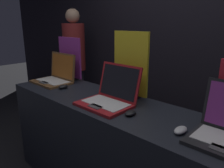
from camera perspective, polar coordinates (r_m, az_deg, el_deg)
The scene contains 10 objects.
wall_back at distance 2.61m, azimuth 19.83°, elevation 13.23°, with size 8.00×0.05×2.80m.
display_counter at distance 1.87m, azimuth 0.34°, elevation -17.78°, with size 2.14×0.56×0.88m.
laptop_front at distance 2.31m, azimuth -14.51°, elevation 2.11°, with size 0.40×0.31×0.29m.
mouse_front at distance 2.08m, azimuth -12.60°, elevation -0.68°, with size 0.06×0.10×0.04m.
promo_stand_front at distance 2.39m, azimuth -10.93°, elevation 6.32°, with size 0.35×0.07×0.44m.
laptop_middle at distance 1.63m, azimuth -0.58°, elevation -3.04°, with size 0.38×0.35×0.29m.
mouse_middle at distance 1.46m, azimuth 4.84°, elevation -7.56°, with size 0.06×0.09×0.03m.
promo_stand_middle at distance 1.76m, azimuth 4.86°, elevation 4.63°, with size 0.33×0.07×0.53m.
mouse_back at distance 1.30m, azimuth 17.48°, elevation -11.42°, with size 0.06×0.10×0.03m.
person_bystander at distance 3.29m, azimuth -9.67°, elevation 4.88°, with size 0.32×0.32×1.66m.
Camera 1 is at (1.06, -0.86, 1.48)m, focal length 35.00 mm.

